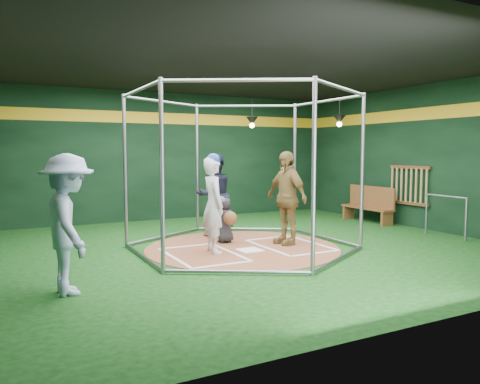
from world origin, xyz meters
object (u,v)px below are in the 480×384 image
umpire (214,195)px  dugout_bench (369,204)px  batter_figure (213,204)px  visitor_leopard (286,198)px

umpire → dugout_bench: size_ratio=1.11×
batter_figure → dugout_bench: batter_figure is taller
umpire → batter_figure: bearing=53.2°
batter_figure → umpire: bearing=65.2°
dugout_bench → visitor_leopard: bearing=-157.2°
visitor_leopard → umpire: (-0.91, 1.54, -0.03)m
batter_figure → dugout_bench: (5.30, 1.60, -0.44)m
visitor_leopard → umpire: visitor_leopard is taller
visitor_leopard → umpire: 1.79m
batter_figure → visitor_leopard: (1.65, 0.06, 0.03)m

